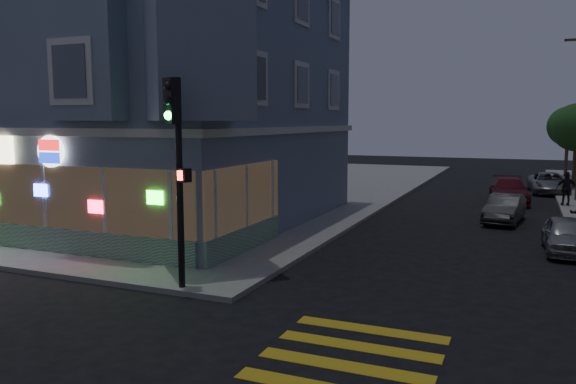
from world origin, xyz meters
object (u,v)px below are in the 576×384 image
Objects in this scene: parked_car_b at (505,209)px; traffic_signal at (176,148)px; pedestrian_b at (567,189)px; parked_car_a at (567,235)px; street_tree_far at (568,126)px; parked_car_c at (509,191)px; parked_car_d at (549,183)px.

parked_car_b is 15.99m from traffic_signal.
pedestrian_b reaches higher than parked_car_a.
pedestrian_b is 0.46× the size of parked_car_b.
traffic_signal reaches higher than pedestrian_b.
pedestrian_b is 21.95m from traffic_signal.
street_tree_far is 1.01× the size of traffic_signal.
parked_car_a is at bearing -85.46° from parked_car_c.
parked_car_c is (-2.09, 11.56, 0.07)m from parked_car_a.
parked_car_d reaches higher than parked_car_b.
pedestrian_b is 2.86m from parked_car_c.
pedestrian_b is 0.37× the size of parked_car_c.
pedestrian_b is at bearing -89.30° from parked_car_d.
parked_car_c reaches higher than parked_car_b.
parked_car_c is at bearing -116.87° from parked_car_d.
traffic_signal reaches higher than parked_car_c.
street_tree_far reaches higher than pedestrian_b.
parked_car_b is 11.75m from parked_car_d.
traffic_signal is (-9.28, -25.50, 3.07)m from parked_car_d.
parked_car_c is (-2.69, 0.89, -0.33)m from pedestrian_b.
parked_car_d is (-1.50, -10.33, -3.31)m from street_tree_far.
parked_car_c is at bearing 90.66° from traffic_signal.
traffic_signal is at bearing -109.93° from parked_car_b.
traffic_signal is (-9.88, -19.41, 2.70)m from pedestrian_b.
traffic_signal reaches higher than parked_car_b.
street_tree_far reaches higher than traffic_signal.
pedestrian_b is 0.32× the size of traffic_signal.
street_tree_far is at bearing 93.40° from traffic_signal.
parked_car_c is (-3.59, -15.53, -3.27)m from street_tree_far.
pedestrian_b is 6.13m from parked_car_d.
parked_car_b is (-3.60, -21.89, -3.33)m from street_tree_far.
parked_car_b is 6.36m from parked_car_c.
parked_car_d is (0.00, 16.76, 0.03)m from parked_car_a.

